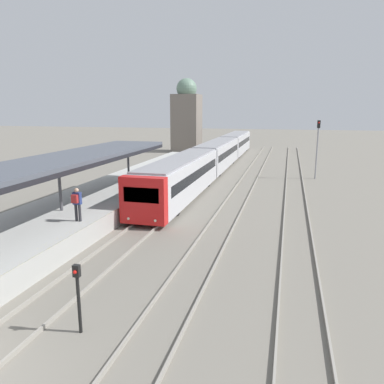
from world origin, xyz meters
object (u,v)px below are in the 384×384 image
Objects in this scene: signal_mast_far at (317,143)px; train_near at (217,154)px; person_on_platform at (77,202)px; signal_post_near at (78,292)px.

train_near is at bearing 161.28° from signal_mast_far.
signal_post_near is at bearing -58.85° from person_on_platform.
person_on_platform is at bearing 121.15° from signal_post_near.
person_on_platform is 0.78× the size of signal_post_near.
signal_post_near is 0.39× the size of signal_mast_far.
person_on_platform reaches higher than signal_post_near.
train_near is 20.49× the size of signal_post_near.
train_near reaches higher than signal_post_near.
signal_mast_far reaches higher than signal_post_near.
signal_mast_far is (10.09, -3.42, 1.73)m from train_near.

